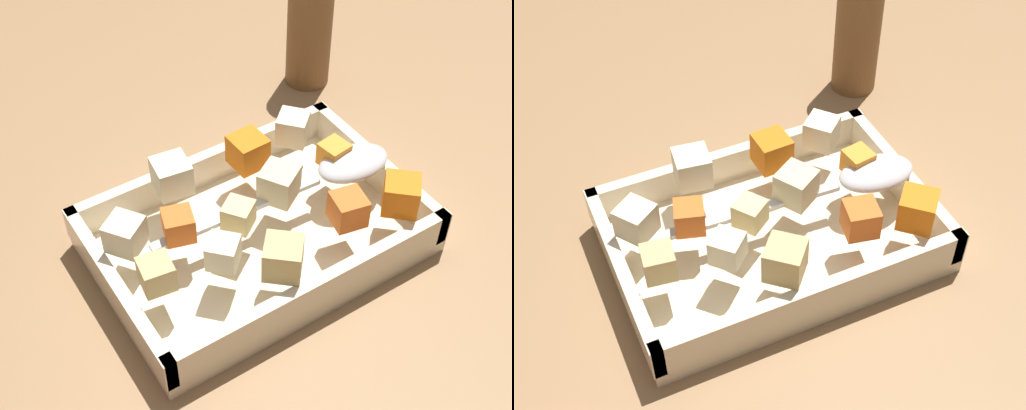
# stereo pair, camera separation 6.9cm
# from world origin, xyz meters

# --- Properties ---
(ground_plane) EXTENTS (4.00, 4.00, 0.00)m
(ground_plane) POSITION_xyz_m (0.00, 0.00, 0.00)
(ground_plane) COLOR #936D47
(baking_dish) EXTENTS (0.31, 0.21, 0.05)m
(baking_dish) POSITION_xyz_m (0.00, 0.01, 0.02)
(baking_dish) COLOR beige
(baking_dish) RESTS_ON ground_plane
(carrot_chunk_far_left) EXTENTS (0.05, 0.05, 0.03)m
(carrot_chunk_far_left) POSITION_xyz_m (-0.12, 0.08, 0.07)
(carrot_chunk_far_left) COLOR orange
(carrot_chunk_far_left) RESTS_ON baking_dish
(carrot_chunk_near_spoon) EXTENTS (0.04, 0.04, 0.03)m
(carrot_chunk_near_spoon) POSITION_xyz_m (-0.06, 0.06, 0.07)
(carrot_chunk_near_spoon) COLOR orange
(carrot_chunk_near_spoon) RESTS_ON baking_dish
(carrot_chunk_corner_se) EXTENTS (0.03, 0.03, 0.03)m
(carrot_chunk_corner_se) POSITION_xyz_m (-0.03, -0.06, 0.07)
(carrot_chunk_corner_se) COLOR orange
(carrot_chunk_corner_se) RESTS_ON baking_dish
(carrot_chunk_corner_ne) EXTENTS (0.03, 0.03, 0.03)m
(carrot_chunk_corner_ne) POSITION_xyz_m (0.08, -0.01, 0.07)
(carrot_chunk_corner_ne) COLOR orange
(carrot_chunk_corner_ne) RESTS_ON baking_dish
(carrot_chunk_near_right) EXTENTS (0.03, 0.03, 0.03)m
(carrot_chunk_near_right) POSITION_xyz_m (-0.10, -0.01, 0.06)
(carrot_chunk_near_right) COLOR orange
(carrot_chunk_near_right) RESTS_ON baking_dish
(potato_chunk_mid_left) EXTENTS (0.04, 0.04, 0.03)m
(potato_chunk_mid_left) POSITION_xyz_m (0.05, -0.06, 0.07)
(potato_chunk_mid_left) COLOR beige
(potato_chunk_mid_left) RESTS_ON baking_dish
(potato_chunk_back_center) EXTENTS (0.05, 0.05, 0.03)m
(potato_chunk_back_center) POSITION_xyz_m (-0.03, 0.00, 0.07)
(potato_chunk_back_center) COLOR beige
(potato_chunk_back_center) RESTS_ON baking_dish
(potato_chunk_mid_right) EXTENTS (0.04, 0.04, 0.03)m
(potato_chunk_mid_right) POSITION_xyz_m (0.12, -0.02, 0.07)
(potato_chunk_mid_right) COLOR beige
(potato_chunk_mid_right) RESTS_ON baking_dish
(potato_chunk_under_handle) EXTENTS (0.05, 0.05, 0.03)m
(potato_chunk_under_handle) POSITION_xyz_m (0.02, 0.08, 0.07)
(potato_chunk_under_handle) COLOR tan
(potato_chunk_under_handle) RESTS_ON baking_dish
(potato_chunk_front_center) EXTENTS (0.03, 0.03, 0.03)m
(potato_chunk_front_center) POSITION_xyz_m (0.12, 0.03, 0.07)
(potato_chunk_front_center) COLOR tan
(potato_chunk_front_center) RESTS_ON baking_dish
(potato_chunk_center) EXTENTS (0.04, 0.04, 0.03)m
(potato_chunk_center) POSITION_xyz_m (0.06, 0.04, 0.06)
(potato_chunk_center) COLOR beige
(potato_chunk_center) RESTS_ON baking_dish
(potato_chunk_far_right) EXTENTS (0.04, 0.04, 0.03)m
(potato_chunk_far_right) POSITION_xyz_m (0.02, 0.01, 0.06)
(potato_chunk_far_right) COLOR #E0CC89
(potato_chunk_far_right) RESTS_ON baking_dish
(potato_chunk_heap_side) EXTENTS (0.04, 0.04, 0.03)m
(potato_chunk_heap_side) POSITION_xyz_m (-0.09, -0.06, 0.07)
(potato_chunk_heap_side) COLOR beige
(potato_chunk_heap_side) RESTS_ON baking_dish
(serving_spoon) EXTENTS (0.26, 0.05, 0.02)m
(serving_spoon) POSITION_xyz_m (-0.10, 0.01, 0.06)
(serving_spoon) COLOR silver
(serving_spoon) RESTS_ON baking_dish
(pepper_mill) EXTENTS (0.05, 0.05, 0.19)m
(pepper_mill) POSITION_xyz_m (-0.21, -0.20, 0.08)
(pepper_mill) COLOR brown
(pepper_mill) RESTS_ON ground_plane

